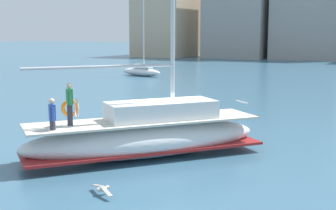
% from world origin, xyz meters
% --- Properties ---
extents(ground_plane, '(400.00, 400.00, 0.00)m').
position_xyz_m(ground_plane, '(0.00, 0.00, 0.00)').
color(ground_plane, '#38607A').
extents(main_sailboat, '(7.97, 8.92, 13.30)m').
position_xyz_m(main_sailboat, '(0.07, -1.37, 0.91)').
color(main_sailboat, silver).
rests_on(main_sailboat, ground).
extents(moored_sloop_far, '(5.84, 2.54, 9.30)m').
position_xyz_m(moored_sloop_far, '(-18.23, 28.88, 0.62)').
color(moored_sloop_far, white).
rests_on(moored_sloop_far, ground).
extents(seagull, '(1.16, 0.75, 0.18)m').
position_xyz_m(seagull, '(1.14, -5.84, 0.20)').
color(seagull, silver).
rests_on(seagull, ground).
extents(waterfront_buildings, '(85.74, 17.36, 21.50)m').
position_xyz_m(waterfront_buildings, '(-4.47, 73.38, 8.87)').
color(waterfront_buildings, '#C6AD8E').
rests_on(waterfront_buildings, ground).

